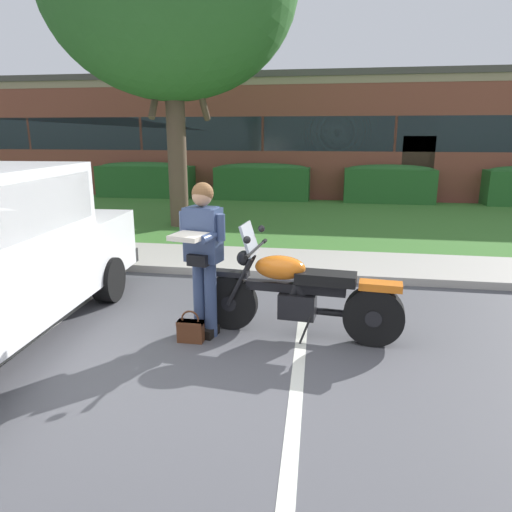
{
  "coord_description": "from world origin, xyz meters",
  "views": [
    {
      "loc": [
        0.9,
        -3.9,
        2.21
      ],
      "look_at": [
        0.04,
        1.19,
        0.85
      ],
      "focal_mm": 33.04,
      "sensor_mm": 36.0,
      "label": 1
    }
  ],
  "objects_px": {
    "motorcycle": "(307,295)",
    "handbag": "(191,329)",
    "rider_person": "(203,248)",
    "brick_building": "(281,136)",
    "hedge_center_right": "(389,183)",
    "hedge_left": "(146,179)",
    "hedge_center_left": "(262,181)"
  },
  "relations": [
    {
      "from": "motorcycle",
      "to": "handbag",
      "type": "xyz_separation_m",
      "value": [
        -1.22,
        -0.34,
        -0.34
      ]
    },
    {
      "from": "rider_person",
      "to": "brick_building",
      "type": "xyz_separation_m",
      "value": [
        -1.06,
        16.37,
        1.06
      ]
    },
    {
      "from": "rider_person",
      "to": "handbag",
      "type": "relative_size",
      "value": 4.74
    },
    {
      "from": "motorcycle",
      "to": "brick_building",
      "type": "relative_size",
      "value": 0.09
    },
    {
      "from": "motorcycle",
      "to": "hedge_center_right",
      "type": "distance_m",
      "value": 10.7
    },
    {
      "from": "motorcycle",
      "to": "hedge_left",
      "type": "height_order",
      "value": "motorcycle"
    },
    {
      "from": "motorcycle",
      "to": "hedge_left",
      "type": "distance_m",
      "value": 12.19
    },
    {
      "from": "motorcycle",
      "to": "hedge_center_right",
      "type": "relative_size",
      "value": 0.81
    },
    {
      "from": "handbag",
      "to": "hedge_center_left",
      "type": "distance_m",
      "value": 10.91
    },
    {
      "from": "rider_person",
      "to": "motorcycle",
      "type": "bearing_deg",
      "value": 7.79
    },
    {
      "from": "hedge_left",
      "to": "rider_person",
      "type": "bearing_deg",
      "value": -64.71
    },
    {
      "from": "hedge_center_right",
      "to": "brick_building",
      "type": "bearing_deg",
      "value": 125.74
    },
    {
      "from": "hedge_left",
      "to": "brick_building",
      "type": "bearing_deg",
      "value": 55.01
    },
    {
      "from": "rider_person",
      "to": "brick_building",
      "type": "height_order",
      "value": "brick_building"
    },
    {
      "from": "handbag",
      "to": "hedge_center_right",
      "type": "distance_m",
      "value": 11.32
    },
    {
      "from": "hedge_center_right",
      "to": "brick_building",
      "type": "height_order",
      "value": "brick_building"
    },
    {
      "from": "motorcycle",
      "to": "brick_building",
      "type": "bearing_deg",
      "value": 97.64
    },
    {
      "from": "rider_person",
      "to": "hedge_center_left",
      "type": "distance_m",
      "value": 10.73
    },
    {
      "from": "rider_person",
      "to": "hedge_left",
      "type": "height_order",
      "value": "rider_person"
    },
    {
      "from": "hedge_left",
      "to": "hedge_center_right",
      "type": "bearing_deg",
      "value": 0.0
    },
    {
      "from": "hedge_center_right",
      "to": "brick_building",
      "type": "distance_m",
      "value": 7.16
    },
    {
      "from": "rider_person",
      "to": "hedge_center_right",
      "type": "relative_size",
      "value": 0.61
    },
    {
      "from": "rider_person",
      "to": "hedge_left",
      "type": "relative_size",
      "value": 0.52
    },
    {
      "from": "hedge_left",
      "to": "hedge_center_right",
      "type": "height_order",
      "value": "same"
    },
    {
      "from": "hedge_center_right",
      "to": "rider_person",
      "type": "bearing_deg",
      "value": -105.9
    },
    {
      "from": "rider_person",
      "to": "hedge_center_left",
      "type": "height_order",
      "value": "rider_person"
    },
    {
      "from": "rider_person",
      "to": "hedge_center_right",
      "type": "distance_m",
      "value": 11.1
    },
    {
      "from": "motorcycle",
      "to": "hedge_center_right",
      "type": "xyz_separation_m",
      "value": [
        1.92,
        10.52,
        0.16
      ]
    },
    {
      "from": "hedge_center_right",
      "to": "brick_building",
      "type": "xyz_separation_m",
      "value": [
        -4.1,
        5.69,
        1.42
      ]
    },
    {
      "from": "hedge_center_right",
      "to": "hedge_center_left",
      "type": "bearing_deg",
      "value": 180.0
    },
    {
      "from": "rider_person",
      "to": "hedge_center_left",
      "type": "bearing_deg",
      "value": 95.36
    },
    {
      "from": "handbag",
      "to": "hedge_left",
      "type": "relative_size",
      "value": 0.11
    }
  ]
}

